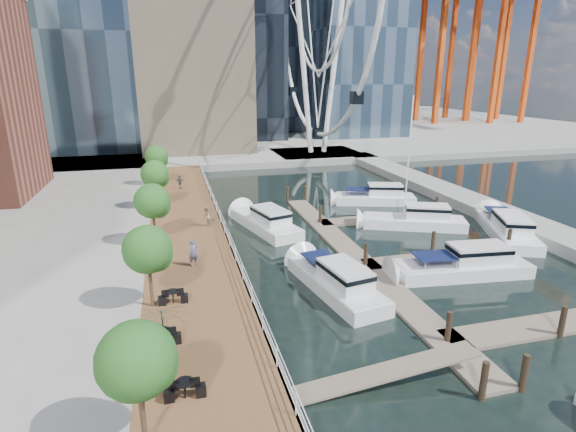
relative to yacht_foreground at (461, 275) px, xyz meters
The scene contains 17 objects.
ground 10.10m from the yacht_foreground, 150.19° to the right, with size 520.00×520.00×0.00m, color black.
boardwalk 20.38m from the yacht_foreground, 150.67° to the left, with size 6.00×60.00×1.00m, color brown.
seawall 17.83m from the yacht_foreground, 145.94° to the left, with size 0.25×60.00×1.00m, color #595954.
land_far 97.38m from the yacht_foreground, 95.16° to the left, with size 200.00×114.00×1.00m, color gray.
breakwater 18.73m from the yacht_foreground, 53.12° to the left, with size 4.00×60.00×1.00m, color gray.
pier 47.27m from the yacht_foreground, 83.64° to the left, with size 14.00×12.00×1.00m, color gray.
railing 17.97m from the yacht_foreground, 146.12° to the left, with size 0.10×60.00×1.05m, color white, non-canonical shape.
floating_docks 5.05m from the yacht_foreground, 99.14° to the left, with size 16.00×34.00×2.60m.
port_cranes 109.94m from the yacht_foreground, 56.98° to the left, with size 40.00×52.00×38.00m.
street_trees 22.48m from the yacht_foreground, 156.00° to the left, with size 2.60×42.60×4.60m.
cafe_tables 20.45m from the yacht_foreground, 159.88° to the right, with size 2.50×13.70×0.74m.
yacht_foreground is the anchor object (origin of this frame).
pedestrian_near 18.17m from the yacht_foreground, 167.37° to the left, with size 0.67×0.44×1.84m, color #4D5067.
pedestrian_mid 20.24m from the yacht_foreground, 143.00° to the left, with size 0.81×0.63×1.66m, color gray.
pedestrian_far 31.64m from the yacht_foreground, 124.24° to the left, with size 0.92×0.38×1.57m, color #384046.
moored_yachts 7.47m from the yacht_foreground, 87.09° to the left, with size 25.61×36.63×11.50m.
cafe_seating 22.39m from the yacht_foreground, 153.18° to the right, with size 3.95×12.96×2.48m.
Camera 1 is at (-9.87, -19.13, 12.92)m, focal length 28.00 mm.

